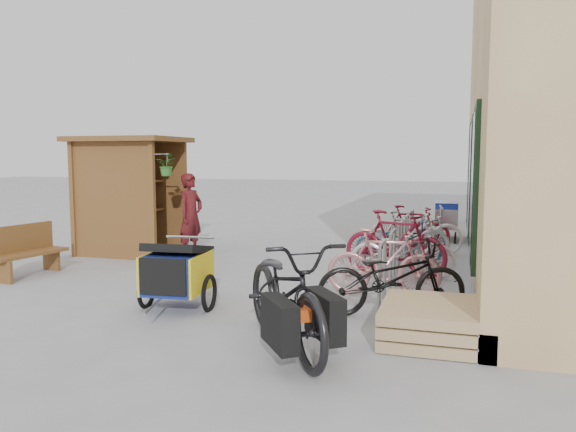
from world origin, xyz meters
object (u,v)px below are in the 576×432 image
(kiosk, at_px, (126,179))
(bike_5, at_px, (407,236))
(bike_0, at_px, (391,278))
(bike_4, at_px, (398,242))
(bike_7, at_px, (411,229))
(bike_1, at_px, (384,263))
(bike_3, at_px, (395,243))
(bike_2, at_px, (403,251))
(cargo_bike, at_px, (286,294))
(child_trailer, at_px, (177,270))
(bench, at_px, (25,250))
(bike_6, at_px, (415,230))
(shopping_carts, at_px, (447,217))
(person_kiosk, at_px, (191,215))
(pallet_stack, at_px, (429,322))

(kiosk, distance_m, bike_5, 5.77)
(kiosk, distance_m, bike_0, 6.60)
(bike_4, relative_size, bike_7, 0.97)
(bike_1, relative_size, bike_3, 0.89)
(bike_2, xyz_separation_m, bike_3, (-0.15, 0.16, 0.10))
(cargo_bike, distance_m, bike_3, 4.10)
(child_trailer, bearing_deg, bike_5, 54.03)
(cargo_bike, distance_m, bike_5, 5.47)
(bench, bearing_deg, bike_6, 42.66)
(bike_2, bearing_deg, bike_6, -4.97)
(kiosk, height_order, bike_0, kiosk)
(bike_3, bearing_deg, shopping_carts, 7.04)
(person_kiosk, relative_size, bike_0, 0.90)
(child_trailer, relative_size, bike_7, 0.98)
(bike_5, bearing_deg, bike_1, 166.98)
(bench, xyz_separation_m, bike_7, (5.98, 4.40, 0.05))
(kiosk, xyz_separation_m, bike_7, (5.59, 1.96, -1.06))
(child_trailer, distance_m, bike_0, 2.77)
(shopping_carts, bearing_deg, bike_3, -99.35)
(shopping_carts, distance_m, person_kiosk, 6.27)
(bike_0, bearing_deg, person_kiosk, 35.99)
(bike_0, height_order, bike_4, bike_0)
(pallet_stack, relative_size, bike_2, 0.70)
(child_trailer, distance_m, cargo_bike, 2.12)
(bike_1, distance_m, bike_7, 4.01)
(child_trailer, relative_size, bike_4, 1.01)
(bike_6, distance_m, bike_7, 0.27)
(shopping_carts, bearing_deg, pallet_stack, -90.00)
(shopping_carts, bearing_deg, bike_0, -94.14)
(bike_3, distance_m, bike_5, 1.37)
(bench, relative_size, bike_2, 0.83)
(cargo_bike, relative_size, bike_0, 1.23)
(person_kiosk, xyz_separation_m, bike_6, (4.25, 1.68, -0.34))
(pallet_stack, relative_size, bike_4, 0.75)
(pallet_stack, relative_size, bike_1, 0.74)
(bike_0, height_order, bike_7, bike_7)
(shopping_carts, bearing_deg, cargo_bike, -99.28)
(bike_3, bearing_deg, child_trailer, 156.61)
(bike_0, relative_size, bike_4, 1.16)
(bench, xyz_separation_m, bike_1, (5.94, 0.39, 0.05))
(pallet_stack, xyz_separation_m, bench, (-6.67, 1.43, 0.23))
(bike_5, distance_m, bike_6, 0.88)
(bench, height_order, bike_6, bike_6)
(bike_3, bearing_deg, bike_5, 13.13)
(bike_5, bearing_deg, bike_3, 164.89)
(bike_0, xyz_separation_m, bike_3, (-0.24, 2.50, 0.06))
(bike_0, distance_m, bike_4, 3.53)
(bike_0, bearing_deg, pallet_stack, -167.40)
(person_kiosk, bearing_deg, bike_5, -65.05)
(bike_2, bearing_deg, bike_7, -2.55)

